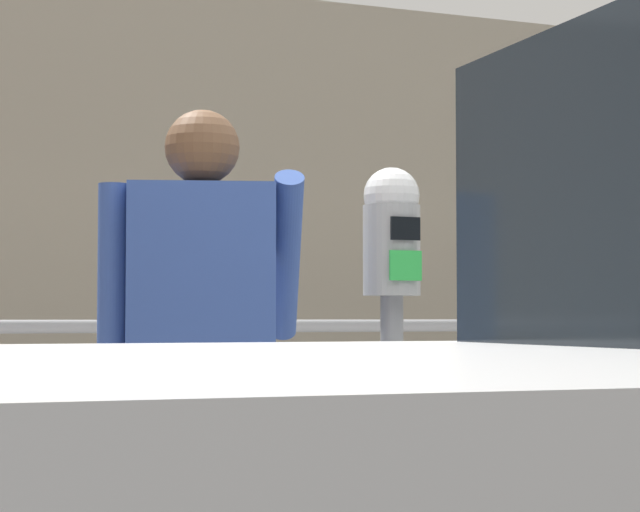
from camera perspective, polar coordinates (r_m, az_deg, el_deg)
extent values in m
cylinder|color=slate|center=(3.71, 3.44, -10.55)|extent=(0.07, 0.07, 1.12)
cylinder|color=#939699|center=(3.69, 3.41, 0.27)|extent=(0.18, 0.18, 0.28)
sphere|color=silver|center=(3.70, 3.40, 2.87)|extent=(0.17, 0.17, 0.17)
cube|color=black|center=(3.61, 4.06, 1.31)|extent=(0.10, 0.01, 0.07)
cube|color=green|center=(3.60, 4.07, -0.45)|extent=(0.11, 0.01, 0.09)
cube|color=#2D478C|center=(3.59, -5.62, -1.55)|extent=(0.48, 0.33, 0.62)
sphere|color=brown|center=(3.63, -5.59, 5.14)|extent=(0.22, 0.22, 0.22)
cylinder|color=#2D478C|center=(3.60, -9.77, -1.25)|extent=(0.09, 0.09, 0.59)
cylinder|color=#2D478C|center=(3.76, -1.63, -0.08)|extent=(0.21, 0.44, 0.52)
cylinder|color=gray|center=(5.60, -5.06, -3.32)|extent=(24.00, 0.06, 0.06)
cylinder|color=gray|center=(5.62, -5.08, -7.97)|extent=(24.00, 0.05, 0.05)
cylinder|color=gray|center=(5.63, -5.09, -8.48)|extent=(0.06, 0.06, 1.01)
cube|color=#ADA38E|center=(8.44, -10.77, 0.95)|extent=(32.00, 0.50, 3.48)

